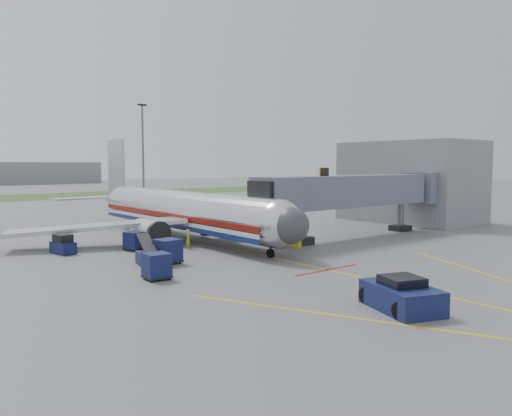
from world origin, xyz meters
TOP-DOWN VIEW (x-y plane):
  - ground at (0.00, 0.00)m, footprint 400.00×400.00m
  - grass_strip at (0.00, 90.00)m, footprint 300.00×25.00m
  - apron_markings at (0.00, -7.40)m, footprint 21.52×50.00m
  - airliner at (0.00, 15.25)m, footprint 32.10×35.67m
  - jet_bridge at (12.86, 5.00)m, footprint 25.30×4.00m
  - terminal at (30.00, 10.00)m, footprint 10.00×16.00m
  - light_mast_right at (25.00, 75.00)m, footprint 2.00×0.44m
  - pushback_tug at (-4.00, -12.71)m, footprint 3.66×4.62m
  - baggage_tug at (-12.03, 13.64)m, footprint 1.58×2.44m
  - baggage_cart_a at (-6.79, 11.59)m, footprint 1.88×1.88m
  - baggage_cart_b at (-10.36, 0.80)m, footprint 1.61×1.61m
  - baggage_cart_c at (-7.41, 4.79)m, footprint 1.85×1.85m
  - belt_loader at (-8.84, 4.80)m, footprint 2.19×4.38m
  - ground_power_cart at (5.32, 4.77)m, footprint 2.02×1.74m
  - ramp_worker at (-3.00, 9.23)m, footprint 0.68×0.73m

SIDE VIEW (x-z plane):
  - ground at x=0.00m, z-range 0.00..0.00m
  - apron_markings at x=0.00m, z-range 0.00..0.01m
  - grass_strip at x=0.00m, z-range 0.00..0.01m
  - belt_loader at x=-8.84m, z-range -0.52..1.54m
  - ground_power_cart at x=5.32m, z-range -0.01..1.35m
  - baggage_tug at x=-12.03m, z-range -0.09..1.49m
  - pushback_tug at x=-4.00m, z-range -0.14..1.54m
  - baggage_cart_a at x=-6.79m, z-range 0.01..1.58m
  - ramp_worker at x=-3.00m, z-range 0.00..1.68m
  - baggage_cart_b at x=-10.36m, z-range 0.02..1.66m
  - baggage_cart_c at x=-7.41m, z-range 0.02..1.80m
  - airliner at x=0.00m, z-range -2.48..7.77m
  - jet_bridge at x=12.86m, z-range 1.02..7.92m
  - terminal at x=30.00m, z-range 0.00..10.00m
  - light_mast_right at x=25.00m, z-range 0.58..20.98m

